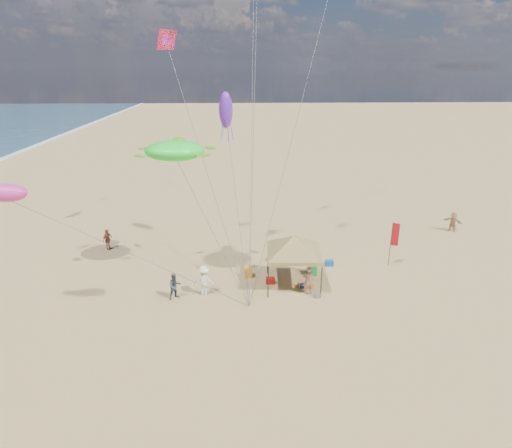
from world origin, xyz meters
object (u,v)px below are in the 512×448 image
object	(u,v)px
cooler_blue	(329,263)
feather_flag	(394,237)
chair_green	(313,270)
beach_cart	(306,284)
person_far_c	(453,222)
cooler_red	(270,281)
person_near_b	(175,286)
person_near_a	(308,280)
person_far_a	(107,239)
canopy_tent	(294,237)
person_near_c	(204,281)
chair_yellow	(248,272)

from	to	relation	value
cooler_blue	feather_flag	bearing A→B (deg)	-2.76
chair_green	beach_cart	xyz separation A→B (m)	(-0.68, -1.63, -0.15)
person_far_c	cooler_red	bearing A→B (deg)	-108.01
cooler_blue	beach_cart	size ratio (longest dim) A/B	0.60
cooler_blue	beach_cart	bearing A→B (deg)	-124.97
chair_green	person_near_b	world-z (taller)	person_near_b
person_near_a	person_far_a	size ratio (longest dim) A/B	1.11
chair_green	beach_cart	world-z (taller)	chair_green
feather_flag	person_far_a	bearing A→B (deg)	169.65
chair_green	canopy_tent	bearing A→B (deg)	-137.72
cooler_red	person_near_c	distance (m)	4.22
cooler_blue	chair_green	distance (m)	1.85
canopy_tent	cooler_red	xyz separation A→B (m)	(-1.34, 0.28, -2.96)
canopy_tent	chair_green	xyz separation A→B (m)	(1.45, 1.32, -2.80)
cooler_red	beach_cart	distance (m)	2.20
canopy_tent	person_near_c	world-z (taller)	canopy_tent
person_near_c	person_near_b	bearing A→B (deg)	14.50
cooler_blue	chair_green	xyz separation A→B (m)	(-1.34, -1.26, 0.16)
person_near_b	beach_cart	bearing A→B (deg)	-26.23
chair_green	person_far_a	distance (m)	15.00
chair_yellow	person_near_c	bearing A→B (deg)	-140.65
cooler_red	person_near_a	xyz separation A→B (m)	(2.11, -1.36, 0.69)
person_near_a	person_far_a	world-z (taller)	person_near_a
cooler_blue	person_near_a	xyz separation A→B (m)	(-2.03, -3.66, 0.69)
cooler_red	person_near_c	xyz separation A→B (m)	(-3.97, -1.22, 0.73)
chair_yellow	person_near_c	world-z (taller)	person_near_c
canopy_tent	chair_green	size ratio (longest dim) A/B	8.77
canopy_tent	person_near_c	xyz separation A→B (m)	(-5.31, -0.94, -2.23)
cooler_red	person_near_b	bearing A→B (deg)	-164.47
canopy_tent	person_far_c	xyz separation A→B (m)	(14.07, 8.49, -2.34)
beach_cart	person_near_a	xyz separation A→B (m)	(-0.01, -0.77, 0.68)
chair_green	beach_cart	bearing A→B (deg)	-112.57
person_near_a	canopy_tent	bearing A→B (deg)	-56.29
feather_flag	person_near_a	xyz separation A→B (m)	(-6.17, -3.47, -1.20)
person_far_c	person_near_c	bearing A→B (deg)	-110.12
cooler_blue	person_far_c	size ratio (longest dim) A/B	0.33
beach_cart	person_near_b	bearing A→B (deg)	-172.86
cooler_red	cooler_blue	size ratio (longest dim) A/B	1.00
canopy_tent	cooler_red	world-z (taller)	canopy_tent
chair_yellow	person_near_b	size ratio (longest dim) A/B	0.45
chair_green	person_near_a	distance (m)	2.56
chair_green	person_near_b	xyz separation A→B (m)	(-8.40, -2.60, 0.43)
person_near_c	person_near_a	bearing A→B (deg)	-178.67
cooler_blue	person_near_b	xyz separation A→B (m)	(-9.74, -3.86, 0.59)
cooler_red	cooler_blue	distance (m)	4.74
cooler_blue	beach_cart	distance (m)	3.53
chair_green	chair_yellow	xyz separation A→B (m)	(-4.15, -0.11, 0.00)
canopy_tent	person_near_b	size ratio (longest dim) A/B	3.91
chair_yellow	feather_flag	bearing A→B (deg)	6.96
feather_flag	cooler_blue	distance (m)	4.55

